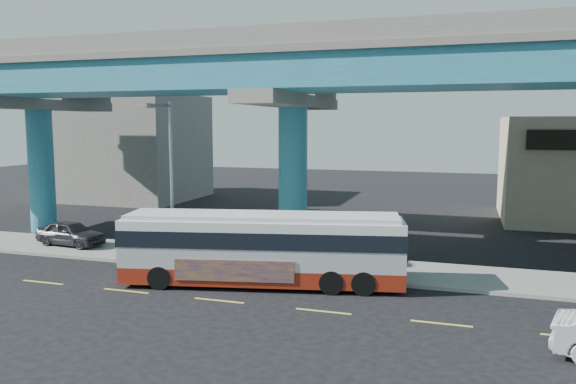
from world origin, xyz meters
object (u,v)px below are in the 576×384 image
(transit_bus, at_px, (263,246))
(parked_car, at_px, (71,233))
(street_lamp, at_px, (165,159))
(stop_sign, at_px, (380,232))

(transit_bus, bearing_deg, parked_car, 152.63)
(street_lamp, bearing_deg, stop_sign, 4.36)
(transit_bus, height_order, stop_sign, transit_bus)
(street_lamp, bearing_deg, parked_car, 163.38)
(transit_bus, xyz_separation_m, street_lamp, (-5.10, 1.25, 3.38))
(street_lamp, distance_m, stop_sign, 10.03)
(parked_car, distance_m, stop_sign, 16.64)
(street_lamp, xyz_separation_m, stop_sign, (9.57, 0.73, -2.92))
(street_lamp, relative_size, stop_sign, 2.80)
(transit_bus, relative_size, parked_car, 2.92)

